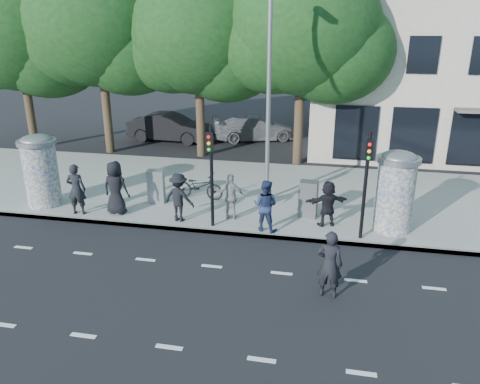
% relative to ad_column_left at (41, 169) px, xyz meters
% --- Properties ---
extents(ground, '(120.00, 120.00, 0.00)m').
position_rel_ad_column_left_xyz_m(ground, '(7.20, -4.50, -1.54)').
color(ground, black).
rests_on(ground, ground).
extents(sidewalk, '(40.00, 8.00, 0.15)m').
position_rel_ad_column_left_xyz_m(sidewalk, '(7.20, 3.00, -1.46)').
color(sidewalk, gray).
rests_on(sidewalk, ground).
extents(curb, '(40.00, 0.10, 0.16)m').
position_rel_ad_column_left_xyz_m(curb, '(7.20, -0.95, -1.46)').
color(curb, slate).
rests_on(curb, ground).
extents(lane_dash_near, '(32.00, 0.12, 0.01)m').
position_rel_ad_column_left_xyz_m(lane_dash_near, '(7.20, -6.70, -1.53)').
color(lane_dash_near, silver).
rests_on(lane_dash_near, ground).
extents(lane_dash_far, '(32.00, 0.12, 0.01)m').
position_rel_ad_column_left_xyz_m(lane_dash_far, '(7.20, -3.10, -1.53)').
color(lane_dash_far, silver).
rests_on(lane_dash_far, ground).
extents(ad_column_left, '(1.36, 1.36, 2.65)m').
position_rel_ad_column_left_xyz_m(ad_column_left, '(0.00, 0.00, 0.00)').
color(ad_column_left, beige).
rests_on(ad_column_left, sidewalk).
extents(ad_column_right, '(1.36, 1.36, 2.65)m').
position_rel_ad_column_left_xyz_m(ad_column_right, '(12.40, 0.20, 0.00)').
color(ad_column_right, beige).
rests_on(ad_column_right, sidewalk).
extents(traffic_pole_near, '(0.22, 0.31, 3.40)m').
position_rel_ad_column_left_xyz_m(traffic_pole_near, '(6.60, -0.71, 0.69)').
color(traffic_pole_near, black).
rests_on(traffic_pole_near, sidewalk).
extents(traffic_pole_far, '(0.22, 0.31, 3.40)m').
position_rel_ad_column_left_xyz_m(traffic_pole_far, '(11.40, -0.71, 0.69)').
color(traffic_pole_far, black).
rests_on(traffic_pole_far, sidewalk).
extents(street_lamp, '(0.25, 0.93, 8.00)m').
position_rel_ad_column_left_xyz_m(street_lamp, '(8.00, 2.13, 3.26)').
color(street_lamp, slate).
rests_on(street_lamp, sidewalk).
extents(tree_far_left, '(7.20, 7.20, 9.26)m').
position_rel_ad_column_left_xyz_m(tree_far_left, '(-5.80, 8.00, 4.65)').
color(tree_far_left, '#38281C').
rests_on(tree_far_left, ground).
extents(tree_mid_left, '(7.20, 7.20, 9.57)m').
position_rel_ad_column_left_xyz_m(tree_mid_left, '(-1.30, 8.00, 4.96)').
color(tree_mid_left, '#38281C').
rests_on(tree_mid_left, ground).
extents(tree_near_left, '(6.80, 6.80, 8.97)m').
position_rel_ad_column_left_xyz_m(tree_near_left, '(3.70, 8.20, 4.53)').
color(tree_near_left, '#38281C').
rests_on(tree_near_left, ground).
extents(tree_center, '(7.00, 7.00, 9.30)m').
position_rel_ad_column_left_xyz_m(tree_center, '(8.70, 7.80, 4.77)').
color(tree_center, '#38281C').
rests_on(tree_center, ground).
extents(ped_a, '(0.99, 0.69, 1.91)m').
position_rel_ad_column_left_xyz_m(ped_a, '(3.02, -0.27, -0.43)').
color(ped_a, black).
rests_on(ped_a, sidewalk).
extents(ped_b, '(0.71, 0.51, 1.82)m').
position_rel_ad_column_left_xyz_m(ped_b, '(1.68, -0.57, -0.48)').
color(ped_b, black).
rests_on(ped_b, sidewalk).
extents(ped_c, '(0.95, 0.81, 1.71)m').
position_rel_ad_column_left_xyz_m(ped_c, '(8.36, -0.65, -0.53)').
color(ped_c, navy).
rests_on(ped_c, sidewalk).
extents(ped_d, '(1.19, 0.83, 1.68)m').
position_rel_ad_column_left_xyz_m(ped_d, '(5.38, -0.44, -0.55)').
color(ped_d, black).
rests_on(ped_d, sidewalk).
extents(ped_e, '(0.97, 0.58, 1.61)m').
position_rel_ad_column_left_xyz_m(ped_e, '(7.08, 0.04, -0.58)').
color(ped_e, '#9B9B9E').
rests_on(ped_e, sidewalk).
extents(ped_f, '(1.53, 1.00, 1.56)m').
position_rel_ad_column_left_xyz_m(ped_f, '(10.32, 0.12, -0.61)').
color(ped_f, black).
rests_on(ped_f, sidewalk).
extents(man_road, '(0.68, 0.48, 1.79)m').
position_rel_ad_column_left_xyz_m(man_road, '(10.46, -3.99, -0.64)').
color(man_road, black).
rests_on(man_road, ground).
extents(bicycle, '(0.82, 1.97, 1.01)m').
position_rel_ad_column_left_xyz_m(bicycle, '(5.45, 1.71, -0.88)').
color(bicycle, black).
rests_on(bicycle, sidewalk).
extents(cabinet_left, '(0.67, 0.53, 1.25)m').
position_rel_ad_column_left_xyz_m(cabinet_left, '(3.99, 1.04, -0.76)').
color(cabinet_left, gray).
rests_on(cabinet_left, sidewalk).
extents(cabinet_right, '(0.66, 0.52, 1.29)m').
position_rel_ad_column_left_xyz_m(cabinet_right, '(9.66, 0.78, -0.74)').
color(cabinet_right, slate).
rests_on(cabinet_right, sidewalk).
extents(car_mid, '(2.08, 4.99, 1.61)m').
position_rel_ad_column_left_xyz_m(car_mid, '(1.07, 10.94, -0.73)').
color(car_mid, black).
rests_on(car_mid, ground).
extents(car_right, '(3.65, 5.24, 1.41)m').
position_rel_ad_column_left_xyz_m(car_right, '(5.81, 12.21, -0.83)').
color(car_right, slate).
rests_on(car_right, ground).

